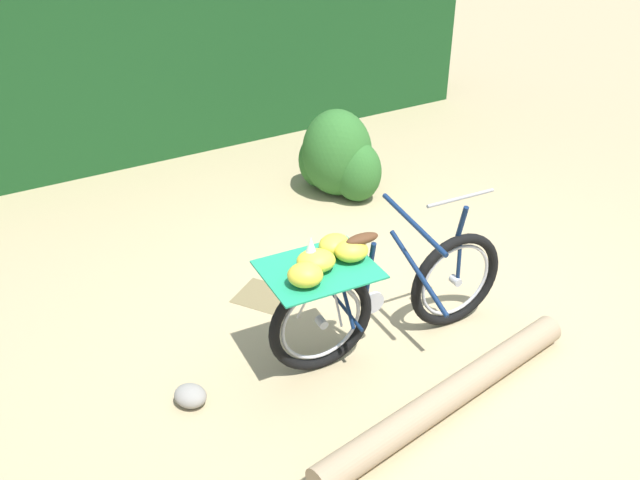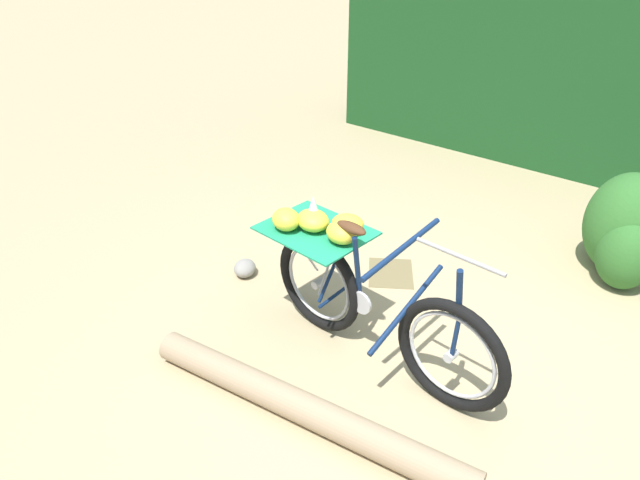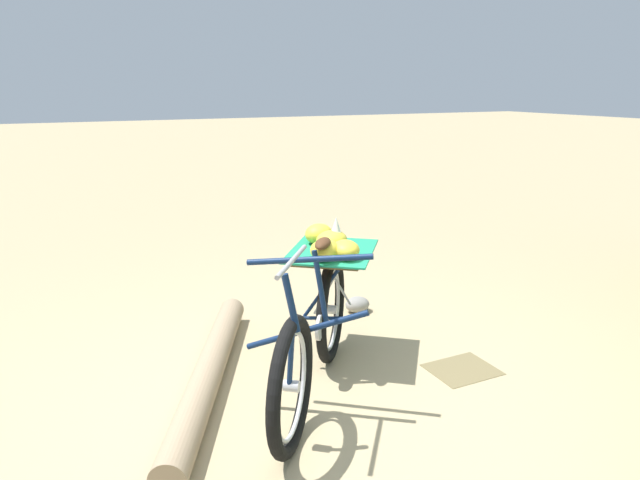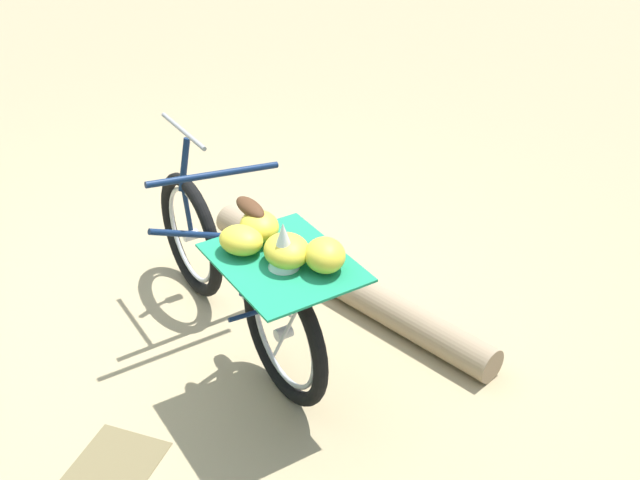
% 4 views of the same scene
% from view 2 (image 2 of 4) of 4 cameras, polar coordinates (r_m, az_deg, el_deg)
% --- Properties ---
extents(ground_plane, '(60.00, 60.00, 0.00)m').
position_cam_2_polar(ground_plane, '(3.70, 9.59, -13.00)').
color(ground_plane, tan).
extents(foliage_hedge, '(4.55, 6.08, 2.05)m').
position_cam_2_polar(foliage_hedge, '(6.82, 29.57, 14.01)').
color(foliage_hedge, '#19471E').
rests_on(foliage_hedge, ground_plane).
extents(bicycle, '(1.33, 1.59, 1.03)m').
position_cam_2_polar(bicycle, '(3.47, 4.38, -5.10)').
color(bicycle, black).
rests_on(bicycle, ground_plane).
extents(fallen_log, '(1.07, 1.96, 0.19)m').
position_cam_2_polar(fallen_log, '(3.29, -1.84, -17.10)').
color(fallen_log, '#9E8466').
rests_on(fallen_log, ground_plane).
extents(shrub_cluster, '(0.90, 0.62, 0.85)m').
position_cam_2_polar(shrub_cluster, '(4.99, 29.24, 0.84)').
color(shrub_cluster, '#2D6628').
rests_on(shrub_cluster, ground_plane).
extents(path_stone, '(0.21, 0.17, 0.13)m').
position_cam_2_polar(path_stone, '(4.50, -7.86, -2.93)').
color(path_stone, gray).
rests_on(path_stone, ground_plane).
extents(leaf_litter_patch, '(0.44, 0.36, 0.01)m').
position_cam_2_polar(leaf_litter_patch, '(4.55, 7.40, -3.41)').
color(leaf_litter_patch, olive).
rests_on(leaf_litter_patch, ground_plane).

